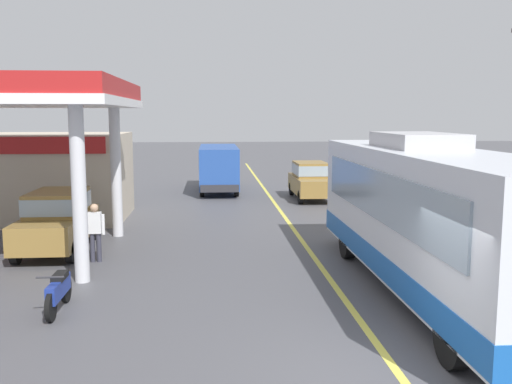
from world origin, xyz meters
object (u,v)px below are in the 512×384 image
Objects in this scene: car_trailing_behind_bus at (311,179)px; minibus_opposing_lane at (219,164)px; motorcycle_parked_forecourt at (59,291)px; coach_bus_main at (430,220)px; car_at_pump at (57,218)px; pedestrian_near_pump at (95,229)px.

minibus_opposing_lane is at bearing 144.54° from car_trailing_behind_bus.
minibus_opposing_lane is 1.46× the size of car_trailing_behind_bus.
motorcycle_parked_forecourt is 0.43× the size of car_trailing_behind_bus.
minibus_opposing_lane is (-4.62, 18.16, -0.25)m from coach_bus_main.
minibus_opposing_lane is 3.41× the size of motorcycle_parked_forecourt.
coach_bus_main is at bearing 4.39° from motorcycle_parked_forecourt.
motorcycle_parked_forecourt is (-3.63, -18.79, -1.03)m from minibus_opposing_lane.
car_at_pump and car_trailing_behind_bus have the same top height.
car_trailing_behind_bus is (9.59, 10.02, 0.00)m from car_at_pump.
minibus_opposing_lane is 3.69× the size of pedestrian_near_pump.
minibus_opposing_lane is 19.16m from motorcycle_parked_forecourt.
pedestrian_near_pump is at bearing -125.36° from car_trailing_behind_bus.
motorcycle_parked_forecourt is at bearing -100.92° from minibus_opposing_lane.
car_at_pump is 5.79m from motorcycle_parked_forecourt.
coach_bus_main is 18.74m from minibus_opposing_lane.
coach_bus_main is 14.97m from car_trailing_behind_bus.
car_trailing_behind_bus is at bearing 90.50° from coach_bus_main.
coach_bus_main is 8.37m from motorcycle_parked_forecourt.
coach_bus_main is 9.02m from pedestrian_near_pump.
minibus_opposing_lane reaches higher than car_at_pump.
coach_bus_main is 1.80× the size of minibus_opposing_lane.
pedestrian_near_pump reaches higher than motorcycle_parked_forecourt.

